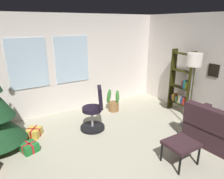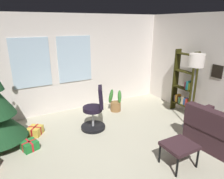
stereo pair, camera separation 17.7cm
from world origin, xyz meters
name	(u,v)px [view 1 (the left image)]	position (x,y,z in m)	size (l,w,h in m)	color
ground_plane	(125,166)	(0.00, 0.00, -0.05)	(5.48, 5.41, 0.10)	#B4AF97
wall_back_with_windows	(66,64)	(-0.02, 2.75, 1.29)	(5.48, 0.12, 2.56)	silver
footstool	(181,145)	(0.83, -0.46, 0.36)	(0.53, 0.47, 0.41)	#341F24
gift_box_green	(29,148)	(-1.34, 1.24, 0.08)	(0.34, 0.34, 0.18)	#1E722D
gift_box_gold	(34,133)	(-1.16, 1.76, 0.09)	(0.39, 0.39, 0.19)	gold
office_chair	(94,113)	(0.11, 1.39, 0.40)	(0.59, 0.56, 1.00)	black
bookshelf	(181,86)	(2.53, 1.06, 0.74)	(0.18, 0.64, 1.68)	black
floor_lamp	(194,66)	(2.05, 0.40, 1.43)	(0.32, 0.32, 1.72)	slate
potted_plant	(113,103)	(0.99, 2.03, 0.23)	(0.38, 0.37, 0.63)	olive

